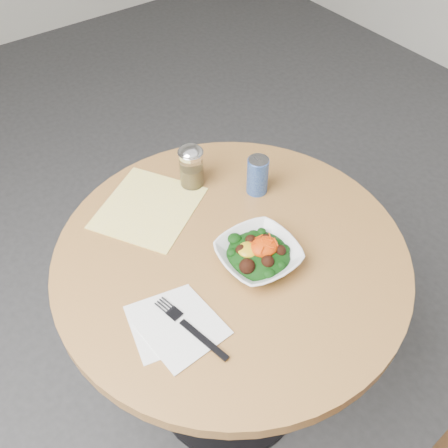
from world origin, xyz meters
name	(u,v)px	position (x,y,z in m)	size (l,w,h in m)	color
ground	(229,384)	(0.00, 0.00, 0.00)	(6.00, 6.00, 0.00)	#2F2F31
table	(230,297)	(0.00, 0.00, 0.55)	(0.90, 0.90, 0.75)	black
cloth_napkin	(149,208)	(-0.09, 0.26, 0.75)	(0.26, 0.24, 0.00)	yellow
paper_napkins	(175,326)	(-0.23, -0.10, 0.75)	(0.20, 0.22, 0.00)	white
salad_bowl	(258,254)	(0.03, -0.06, 0.78)	(0.20, 0.20, 0.07)	white
fork	(189,326)	(-0.21, -0.12, 0.76)	(0.06, 0.22, 0.00)	black
spice_shaker	(191,167)	(0.06, 0.27, 0.81)	(0.07, 0.07, 0.13)	silver
beverage_can	(258,175)	(0.19, 0.14, 0.81)	(0.06, 0.06, 0.12)	navy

